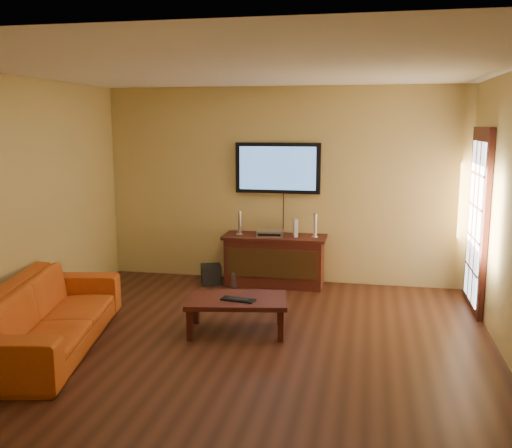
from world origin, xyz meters
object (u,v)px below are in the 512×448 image
(game_console, at_px, (295,227))
(coffee_table, at_px, (237,302))
(speaker_right, at_px, (315,226))
(sofa, at_px, (48,303))
(speaker_left, at_px, (240,224))
(subwoofer, at_px, (211,274))
(keyboard, at_px, (238,300))
(av_receiver, at_px, (270,233))
(bottle, at_px, (234,281))
(television, at_px, (278,168))
(media_console, at_px, (275,260))

(game_console, bearing_deg, coffee_table, -115.47)
(coffee_table, xyz_separation_m, speaker_right, (0.64, 1.88, 0.51))
(sofa, bearing_deg, speaker_left, -38.52)
(coffee_table, xyz_separation_m, subwoofer, (-0.78, 1.75, -0.20))
(speaker_right, height_order, subwoofer, speaker_right)
(subwoofer, height_order, keyboard, keyboard)
(av_receiver, relative_size, game_console, 1.47)
(av_receiver, distance_m, bottle, 0.81)
(speaker_left, xyz_separation_m, game_console, (0.77, 0.03, -0.03))
(speaker_right, xyz_separation_m, subwoofer, (-1.42, -0.13, -0.71))
(speaker_left, height_order, subwoofer, speaker_left)
(speaker_left, bearing_deg, subwoofer, -163.40)
(game_console, distance_m, subwoofer, 1.35)
(subwoofer, bearing_deg, keyboard, -86.75)
(television, relative_size, av_receiver, 3.33)
(av_receiver, xyz_separation_m, keyboard, (-0.00, -1.91, -0.34))
(television, bearing_deg, keyboard, -91.56)
(sofa, height_order, speaker_left, speaker_left)
(av_receiver, distance_m, keyboard, 1.94)
(keyboard, bearing_deg, game_console, 80.20)
(speaker_right, distance_m, game_console, 0.27)
(media_console, bearing_deg, subwoofer, -172.02)
(coffee_table, distance_m, sofa, 1.90)
(media_console, height_order, av_receiver, av_receiver)
(game_console, bearing_deg, television, 129.92)
(keyboard, bearing_deg, bottle, 105.18)
(media_console, distance_m, subwoofer, 0.91)
(bottle, xyz_separation_m, keyboard, (0.46, -1.68, 0.28))
(sofa, bearing_deg, media_console, -46.26)
(television, xyz_separation_m, subwoofer, (-0.87, -0.35, -1.46))
(av_receiver, xyz_separation_m, subwoofer, (-0.82, -0.08, -0.60))
(speaker_left, bearing_deg, sofa, -117.02)
(media_console, bearing_deg, sofa, -124.76)
(media_console, relative_size, keyboard, 3.74)
(sofa, relative_size, speaker_left, 7.01)
(media_console, distance_m, keyboard, 1.95)
(sofa, xyz_separation_m, speaker_left, (1.34, 2.62, 0.39))
(av_receiver, relative_size, keyboard, 0.95)
(sofa, height_order, game_console, game_console)
(sofa, relative_size, speaker_right, 7.08)
(bottle, bearing_deg, coffee_table, -75.18)
(coffee_table, xyz_separation_m, speaker_left, (-0.40, 1.87, 0.51))
(coffee_table, bearing_deg, television, 87.52)
(television, xyz_separation_m, speaker_right, (0.55, -0.22, -0.75))
(media_console, xyz_separation_m, speaker_right, (0.55, 0.01, 0.49))
(speaker_right, xyz_separation_m, bottle, (-1.06, -0.28, -0.74))
(coffee_table, relative_size, sofa, 0.50)
(subwoofer, bearing_deg, av_receiver, -15.38)
(sofa, relative_size, keyboard, 6.13)
(speaker_right, distance_m, keyboard, 2.10)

